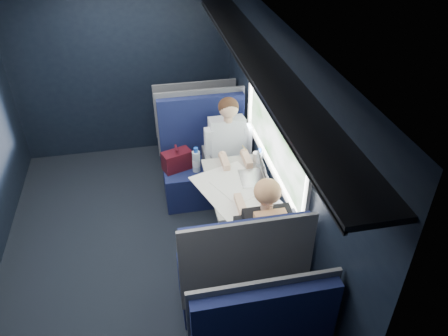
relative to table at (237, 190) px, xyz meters
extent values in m
cube|color=black|center=(-1.03, 0.00, -0.67)|extent=(2.80, 4.20, 0.01)
cube|color=black|center=(0.42, 0.00, 0.49)|extent=(0.10, 4.20, 2.30)
cube|color=black|center=(-1.03, 2.15, 0.49)|extent=(2.80, 0.10, 2.30)
cube|color=silver|center=(-1.03, 0.00, 1.69)|extent=(2.80, 4.20, 0.10)
cube|color=beige|center=(0.35, 0.00, 1.08)|extent=(0.03, 1.84, 0.07)
cube|color=beige|center=(0.35, 0.00, 0.23)|extent=(0.03, 1.84, 0.07)
cube|color=beige|center=(0.35, -0.89, 0.66)|extent=(0.03, 0.07, 0.78)
cube|color=beige|center=(0.35, 0.89, 0.66)|extent=(0.03, 0.07, 0.78)
cube|color=black|center=(0.19, 0.00, 1.32)|extent=(0.36, 4.10, 0.04)
cube|color=black|center=(0.02, 0.00, 1.30)|extent=(0.02, 4.10, 0.03)
cube|color=red|center=(0.35, 0.00, 1.23)|extent=(0.01, 0.10, 0.12)
cylinder|color=#54565E|center=(-0.15, 0.00, -0.31)|extent=(0.08, 0.08, 0.70)
cube|color=#B4B5B0|center=(0.03, 0.00, 0.06)|extent=(0.62, 1.00, 0.04)
cube|color=#0C1138|center=(-0.18, 0.78, -0.44)|extent=(1.00, 0.50, 0.45)
cube|color=#0C1138|center=(-0.18, 1.08, 0.16)|extent=(1.00, 0.10, 0.75)
cube|color=#54565E|center=(-0.18, 1.14, 0.19)|extent=(1.04, 0.03, 0.82)
cube|color=#54565E|center=(-0.18, 0.73, -0.11)|extent=(0.06, 0.40, 0.20)
cube|color=#470F19|center=(-0.52, 0.80, -0.10)|extent=(0.36, 0.27, 0.23)
cylinder|color=#470F19|center=(-0.52, 0.80, 0.06)|extent=(0.07, 0.14, 0.03)
cylinder|color=silver|center=(-0.31, 0.72, -0.09)|extent=(0.09, 0.09, 0.25)
cylinder|color=blue|center=(-0.31, 0.72, 0.06)|extent=(0.05, 0.05, 0.06)
cube|color=#0C1138|center=(-0.18, -0.78, -0.44)|extent=(1.00, 0.50, 0.45)
cube|color=#0C1138|center=(-0.18, -1.08, 0.16)|extent=(1.00, 0.10, 0.75)
cube|color=#54565E|center=(-0.18, -1.14, 0.19)|extent=(1.04, 0.03, 0.82)
cube|color=#54565E|center=(-0.18, -0.73, -0.11)|extent=(0.06, 0.40, 0.20)
cube|color=#0C1138|center=(-0.18, 1.88, -0.44)|extent=(1.00, 0.40, 0.45)
cube|color=#0C1138|center=(-0.18, 1.64, 0.12)|extent=(1.00, 0.10, 0.66)
cube|color=#54565E|center=(-0.18, 1.59, 0.14)|extent=(1.04, 0.03, 0.72)
cube|color=#0C1138|center=(-0.18, -1.64, 0.12)|extent=(1.00, 0.10, 0.66)
cube|color=#54565E|center=(-0.18, -1.59, 0.14)|extent=(1.04, 0.03, 0.72)
cube|color=black|center=(0.07, 0.64, -0.13)|extent=(0.36, 0.44, 0.16)
cube|color=black|center=(0.07, 0.44, -0.44)|extent=(0.32, 0.12, 0.45)
cube|color=silver|center=(0.07, 0.80, 0.12)|extent=(0.40, 0.29, 0.53)
cylinder|color=#D8A88C|center=(0.07, 0.76, 0.40)|extent=(0.10, 0.10, 0.06)
sphere|color=#D8A88C|center=(0.07, 0.74, 0.53)|extent=(0.21, 0.21, 0.21)
sphere|color=#382114|center=(0.07, 0.76, 0.55)|extent=(0.22, 0.22, 0.22)
cube|color=silver|center=(-0.15, 0.76, 0.12)|extent=(0.09, 0.12, 0.34)
cube|color=silver|center=(0.29, 0.76, 0.12)|extent=(0.09, 0.12, 0.34)
cube|color=black|center=(0.07, -0.64, -0.13)|extent=(0.36, 0.44, 0.16)
cube|color=black|center=(0.07, -0.44, -0.44)|extent=(0.32, 0.12, 0.45)
cube|color=black|center=(0.07, -0.80, 0.12)|extent=(0.40, 0.29, 0.53)
cylinder|color=#D8A88C|center=(0.07, -0.76, 0.40)|extent=(0.10, 0.10, 0.06)
sphere|color=#D8A88C|center=(0.07, -0.74, 0.53)|extent=(0.21, 0.21, 0.21)
sphere|color=tan|center=(0.07, -0.76, 0.55)|extent=(0.22, 0.22, 0.22)
cube|color=black|center=(-0.15, -0.76, 0.12)|extent=(0.09, 0.12, 0.34)
cube|color=black|center=(0.29, -0.76, 0.12)|extent=(0.09, 0.12, 0.34)
cube|color=tan|center=(0.07, -0.86, 0.24)|extent=(0.26, 0.07, 0.36)
cube|color=white|center=(-0.05, -0.11, 0.08)|extent=(0.83, 0.99, 0.01)
cube|color=silver|center=(0.16, 0.05, 0.08)|extent=(0.25, 0.33, 0.01)
cube|color=silver|center=(0.28, 0.05, 0.20)|extent=(0.03, 0.32, 0.22)
cube|color=black|center=(0.27, 0.05, 0.20)|extent=(0.02, 0.28, 0.18)
cylinder|color=silver|center=(0.30, 0.26, 0.16)|extent=(0.06, 0.06, 0.17)
cylinder|color=blue|center=(0.30, 0.26, 0.27)|extent=(0.03, 0.03, 0.04)
cylinder|color=white|center=(0.29, 0.37, 0.13)|extent=(0.08, 0.08, 0.10)
camera|label=1|loc=(-0.81, -3.37, 2.67)|focal=35.00mm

